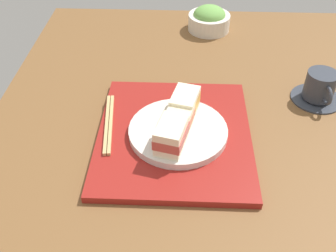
{
  "coord_description": "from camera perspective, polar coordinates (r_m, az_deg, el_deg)",
  "views": [
    {
      "loc": [
        55.82,
        -6.08,
        57.04
      ],
      "look_at": [
        -3.96,
        -8.57,
        5.0
      ],
      "focal_mm": 41.49,
      "sensor_mm": 36.0,
      "label": 1
    }
  ],
  "objects": [
    {
      "name": "ground_plane",
      "position": [
        0.81,
        5.97,
        -5.47
      ],
      "size": [
        140.0,
        100.0,
        3.0
      ],
      "primitive_type": "cube",
      "color": "brown"
    },
    {
      "name": "serving_tray",
      "position": [
        0.84,
        0.92,
        -1.31
      ],
      "size": [
        36.77,
        32.54,
        1.61
      ],
      "primitive_type": "cube",
      "color": "maroon",
      "rests_on": "ground_plane"
    },
    {
      "name": "sandwich_plate",
      "position": [
        0.82,
        1.49,
        -0.79
      ],
      "size": [
        20.92,
        20.92,
        1.59
      ],
      "primitive_type": "cylinder",
      "color": "silver",
      "rests_on": "serving_tray"
    },
    {
      "name": "sandwich_near",
      "position": [
        0.84,
        2.49,
        3.33
      ],
      "size": [
        9.03,
        6.95,
        5.06
      ],
      "color": "#EFE5C1",
      "rests_on": "sandwich_plate"
    },
    {
      "name": "sandwich_middle",
      "position": [
        0.8,
        1.52,
        0.79
      ],
      "size": [
        9.22,
        7.14,
        4.35
      ],
      "color": "beige",
      "rests_on": "sandwich_plate"
    },
    {
      "name": "sandwich_far",
      "position": [
        0.76,
        0.47,
        -1.44
      ],
      "size": [
        8.91,
        7.2,
        5.63
      ],
      "color": "#EFE5C1",
      "rests_on": "sandwich_plate"
    },
    {
      "name": "salad_bowl",
      "position": [
        1.25,
        6.06,
        15.31
      ],
      "size": [
        12.82,
        12.82,
        7.63
      ],
      "color": "silver",
      "rests_on": "ground_plane"
    },
    {
      "name": "chopsticks_pair",
      "position": [
        0.86,
        -8.68,
        0.41
      ],
      "size": [
        19.41,
        3.68,
        0.7
      ],
      "color": "tan",
      "rests_on": "serving_tray"
    },
    {
      "name": "coffee_cup",
      "position": [
        0.99,
        21.36,
        5.2
      ],
      "size": [
        12.53,
        12.16,
        7.5
      ],
      "color": "#333842",
      "rests_on": "ground_plane"
    }
  ]
}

